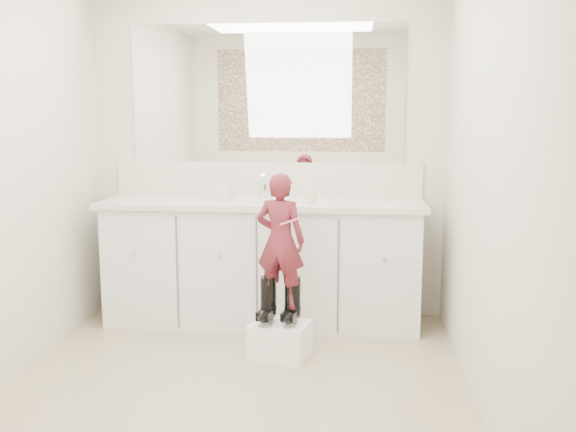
# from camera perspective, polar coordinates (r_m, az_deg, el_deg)

# --- Properties ---
(floor) EXTENTS (3.00, 3.00, 0.00)m
(floor) POSITION_cam_1_polar(r_m,az_deg,el_deg) (3.61, -5.11, -15.45)
(floor) COLOR #91805F
(floor) RESTS_ON ground
(wall_back) EXTENTS (2.60, 0.00, 2.60)m
(wall_back) POSITION_cam_1_polar(r_m,az_deg,el_deg) (4.78, -1.86, 5.50)
(wall_back) COLOR beige
(wall_back) RESTS_ON floor
(wall_front) EXTENTS (2.60, 0.00, 2.60)m
(wall_front) POSITION_cam_1_polar(r_m,az_deg,el_deg) (1.86, -14.47, -0.38)
(wall_front) COLOR beige
(wall_front) RESTS_ON floor
(wall_right) EXTENTS (0.00, 3.00, 3.00)m
(wall_right) POSITION_cam_1_polar(r_m,az_deg,el_deg) (3.30, 17.36, 3.50)
(wall_right) COLOR beige
(wall_right) RESTS_ON floor
(vanity_cabinet) EXTENTS (2.20, 0.55, 0.85)m
(vanity_cabinet) POSITION_cam_1_polar(r_m,az_deg,el_deg) (4.62, -2.27, -4.35)
(vanity_cabinet) COLOR silver
(vanity_cabinet) RESTS_ON floor
(countertop) EXTENTS (2.28, 0.58, 0.04)m
(countertop) POSITION_cam_1_polar(r_m,az_deg,el_deg) (4.52, -2.33, 1.10)
(countertop) COLOR beige
(countertop) RESTS_ON vanity_cabinet
(backsplash) EXTENTS (2.28, 0.03, 0.25)m
(backsplash) POSITION_cam_1_polar(r_m,az_deg,el_deg) (4.78, -1.87, 3.28)
(backsplash) COLOR beige
(backsplash) RESTS_ON countertop
(mirror) EXTENTS (2.00, 0.02, 1.00)m
(mirror) POSITION_cam_1_polar(r_m,az_deg,el_deg) (4.76, -1.90, 10.79)
(mirror) COLOR white
(mirror) RESTS_ON wall_back
(dot_panel) EXTENTS (2.00, 0.01, 1.20)m
(dot_panel) POSITION_cam_1_polar(r_m,az_deg,el_deg) (1.86, -14.92, 13.51)
(dot_panel) COLOR #472819
(dot_panel) RESTS_ON wall_front
(faucet) EXTENTS (0.08, 0.08, 0.10)m
(faucet) POSITION_cam_1_polar(r_m,az_deg,el_deg) (4.68, -2.05, 2.23)
(faucet) COLOR silver
(faucet) RESTS_ON countertop
(cup) EXTENTS (0.10, 0.10, 0.09)m
(cup) POSITION_cam_1_polar(r_m,az_deg,el_deg) (4.44, 2.08, 1.77)
(cup) COLOR beige
(cup) RESTS_ON countertop
(soap_bottle) EXTENTS (0.11, 0.11, 0.20)m
(soap_bottle) POSITION_cam_1_polar(r_m,az_deg,el_deg) (4.59, -5.69, 2.72)
(soap_bottle) COLOR beige
(soap_bottle) RESTS_ON countertop
(step_stool) EXTENTS (0.40, 0.35, 0.22)m
(step_stool) POSITION_cam_1_polar(r_m,az_deg,el_deg) (4.05, -0.70, -10.98)
(step_stool) COLOR white
(step_stool) RESTS_ON floor
(boot_left) EXTENTS (0.14, 0.21, 0.29)m
(boot_left) POSITION_cam_1_polar(r_m,az_deg,el_deg) (4.00, -1.75, -7.43)
(boot_left) COLOR black
(boot_left) RESTS_ON step_stool
(boot_right) EXTENTS (0.14, 0.21, 0.29)m
(boot_right) POSITION_cam_1_polar(r_m,az_deg,el_deg) (3.98, 0.41, -7.50)
(boot_right) COLOR black
(boot_right) RESTS_ON step_stool
(toddler) EXTENTS (0.34, 0.26, 0.83)m
(toddler) POSITION_cam_1_polar(r_m,az_deg,el_deg) (3.90, -0.68, -2.21)
(toddler) COLOR #9C3038
(toddler) RESTS_ON step_stool
(toothbrush) EXTENTS (0.14, 0.04, 0.06)m
(toothbrush) POSITION_cam_1_polar(r_m,az_deg,el_deg) (3.79, 0.23, -0.47)
(toothbrush) COLOR pink
(toothbrush) RESTS_ON toddler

